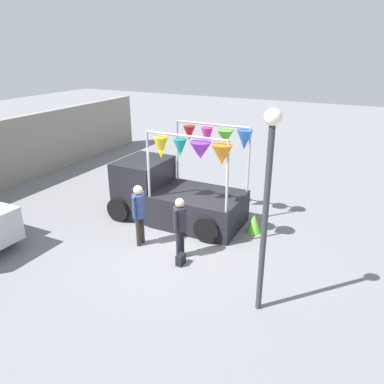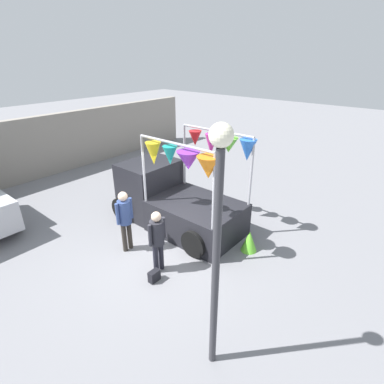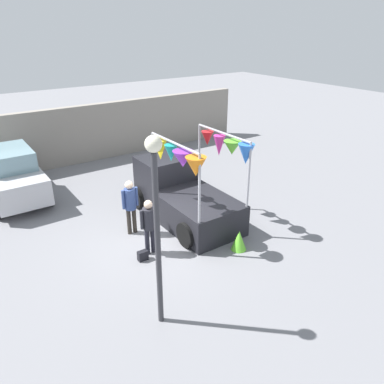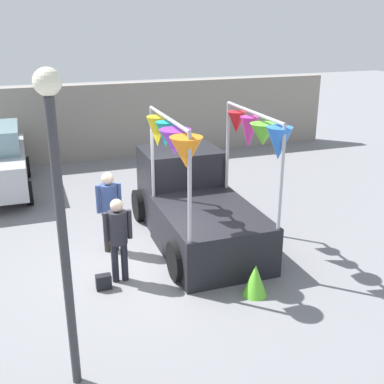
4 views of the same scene
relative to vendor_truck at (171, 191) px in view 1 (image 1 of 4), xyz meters
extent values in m
plane|color=slate|center=(-1.30, -0.90, -0.90)|extent=(60.00, 60.00, 0.00)
cube|color=black|center=(0.01, -0.98, -0.40)|extent=(1.90, 2.60, 1.00)
cube|color=black|center=(0.01, 1.02, 0.00)|extent=(1.80, 1.40, 1.80)
cube|color=#8CB2C6|center=(0.01, 1.02, 0.45)|extent=(1.76, 1.37, 0.60)
cylinder|color=black|center=(-0.94, 1.37, -0.52)|extent=(0.22, 0.76, 0.76)
cylinder|color=black|center=(0.96, 1.37, -0.52)|extent=(0.22, 0.76, 0.76)
cylinder|color=black|center=(-0.94, -1.68, -0.52)|extent=(0.22, 0.76, 0.76)
cylinder|color=black|center=(0.96, -1.68, -0.52)|extent=(0.22, 0.76, 0.76)
cylinder|color=#A5A5AD|center=(-0.86, 0.24, 1.07)|extent=(0.07, 0.07, 1.95)
cylinder|color=#A5A5AD|center=(0.88, 0.24, 1.07)|extent=(0.07, 0.07, 1.95)
cylinder|color=#A5A5AD|center=(-0.86, -2.20, 1.07)|extent=(0.07, 0.07, 1.95)
cylinder|color=#A5A5AD|center=(0.88, -2.20, 1.07)|extent=(0.07, 0.07, 1.95)
cylinder|color=#A5A5AD|center=(-0.86, -0.98, 2.05)|extent=(0.07, 2.44, 0.07)
cylinder|color=#A5A5AD|center=(0.88, -0.98, 2.05)|extent=(0.07, 2.44, 0.07)
cone|color=orange|center=(-0.86, -2.03, 1.67)|extent=(0.76, 0.76, 0.53)
cone|color=blue|center=(0.88, -2.03, 1.68)|extent=(0.61, 0.61, 0.59)
cone|color=purple|center=(-0.86, -1.42, 1.71)|extent=(0.76, 0.76, 0.46)
cone|color=#66CC33|center=(0.88, -1.42, 1.71)|extent=(0.54, 0.54, 0.42)
cone|color=teal|center=(-0.86, -0.81, 1.71)|extent=(0.53, 0.53, 0.48)
cone|color=#D83399|center=(0.88, -0.81, 1.62)|extent=(0.47, 0.47, 0.64)
cone|color=yellow|center=(-0.86, -0.20, 1.64)|extent=(0.59, 0.59, 0.61)
cone|color=red|center=(0.88, -0.20, 1.70)|extent=(0.47, 0.47, 0.46)
cylinder|color=black|center=(-3.47, 3.33, -0.58)|extent=(0.18, 0.64, 0.64)
cylinder|color=black|center=(-2.06, -1.38, -0.51)|extent=(0.13, 0.13, 0.79)
cylinder|color=black|center=(-1.88, -1.38, -0.51)|extent=(0.13, 0.13, 0.79)
cylinder|color=#26262D|center=(-1.97, -1.38, 0.20)|extent=(0.34, 0.34, 0.62)
sphere|color=beige|center=(-1.97, -1.38, 0.63)|extent=(0.24, 0.24, 0.24)
cylinder|color=#26262D|center=(-2.19, -1.38, 0.23)|extent=(0.09, 0.09, 0.56)
cylinder|color=#26262D|center=(-1.75, -1.38, 0.23)|extent=(0.09, 0.09, 0.56)
cylinder|color=#2D2823|center=(-1.99, -0.08, -0.48)|extent=(0.13, 0.13, 0.83)
cylinder|color=#2D2823|center=(-1.81, -0.08, -0.48)|extent=(0.13, 0.13, 0.83)
cylinder|color=#33477F|center=(-1.90, -0.08, 0.26)|extent=(0.34, 0.34, 0.66)
sphere|color=beige|center=(-1.90, -0.08, 0.72)|extent=(0.25, 0.25, 0.25)
cylinder|color=#33477F|center=(-2.12, -0.08, 0.30)|extent=(0.09, 0.09, 0.59)
cylinder|color=#33477F|center=(-1.68, -0.08, 0.30)|extent=(0.09, 0.09, 0.59)
cube|color=black|center=(-2.32, -1.58, -0.76)|extent=(0.28, 0.16, 0.28)
cylinder|color=#333338|center=(-3.07, -3.84, 1.04)|extent=(0.12, 0.12, 3.88)
sphere|color=#F2EDCC|center=(-3.07, -3.84, 3.13)|extent=(0.32, 0.32, 0.32)
cone|color=#66CC33|center=(0.20, -2.68, -0.60)|extent=(0.61, 0.61, 0.60)
camera|label=1|loc=(-9.49, -5.50, 4.29)|focal=35.00mm
camera|label=2|loc=(-6.05, -5.88, 4.03)|focal=28.00mm
camera|label=3|loc=(-6.10, -9.45, 5.09)|focal=35.00mm
camera|label=4|loc=(-3.33, -9.39, 3.79)|focal=45.00mm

